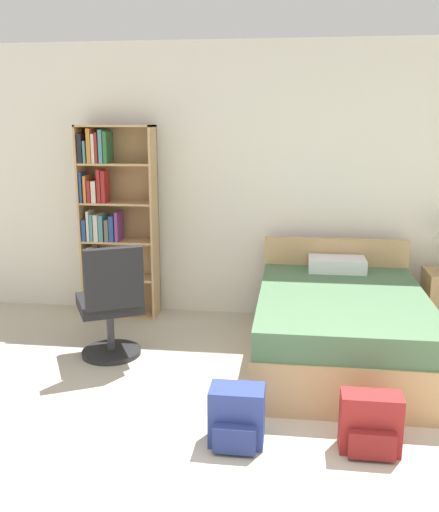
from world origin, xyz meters
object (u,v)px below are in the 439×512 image
bed (340,325)px  backpack_blue (237,417)px  office_chair (111,306)px  backpack_red (370,425)px  bookshelf (110,219)px

bed → backpack_blue: bed is taller
office_chair → backpack_red: office_chair is taller
bookshelf → backpack_red: (2.22, -2.17, -0.79)m
office_chair → backpack_red: 2.20m
office_chair → backpack_blue: bearing=-44.9°
bookshelf → office_chair: bearing=-72.6°
backpack_blue → bookshelf: bearing=123.6°
office_chair → backpack_blue: size_ratio=2.74×
backpack_red → backpack_blue: backpack_red is taller
bed → backpack_blue: 1.51m
bed → backpack_red: bearing=-86.6°
bookshelf → office_chair: bookshelf is taller
backpack_red → backpack_blue: 0.77m
bookshelf → bed: size_ratio=0.97×
bed → backpack_blue: bearing=-117.5°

